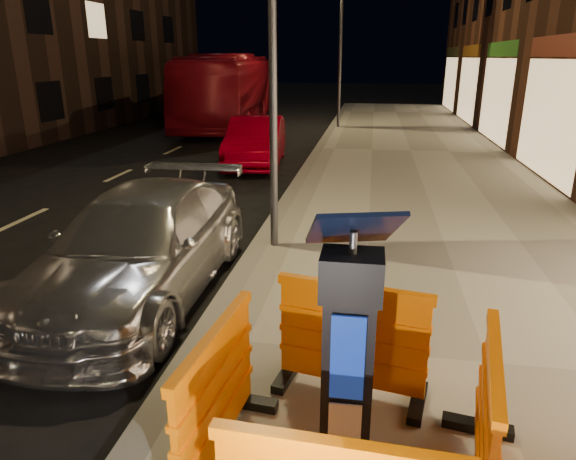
% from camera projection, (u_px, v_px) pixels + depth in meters
% --- Properties ---
extents(ground_plane, '(120.00, 120.00, 0.00)m').
position_uv_depth(ground_plane, '(202.00, 349.00, 5.65)').
color(ground_plane, black).
rests_on(ground_plane, ground).
extents(sidewalk, '(6.00, 60.00, 0.15)m').
position_uv_depth(sidewalk, '(487.00, 369.00, 5.17)').
color(sidewalk, '#9A978C').
rests_on(sidewalk, ground).
extents(kerb, '(0.30, 60.00, 0.15)m').
position_uv_depth(kerb, '(201.00, 343.00, 5.62)').
color(kerb, slate).
rests_on(kerb, ground).
extents(parking_kiosk, '(0.69, 0.69, 1.93)m').
position_uv_depth(parking_kiosk, '(348.00, 357.00, 3.50)').
color(parking_kiosk, black).
rests_on(parking_kiosk, sidewalk).
extents(barrier_back, '(1.46, 0.82, 1.07)m').
position_uv_depth(barrier_back, '(352.00, 340.00, 4.52)').
color(barrier_back, '#FC6D00').
rests_on(barrier_back, sidewalk).
extents(barrier_kerbside, '(0.71, 1.43, 1.07)m').
position_uv_depth(barrier_kerbside, '(217.00, 396.00, 3.78)').
color(barrier_kerbside, '#FC6D00').
rests_on(barrier_kerbside, sidewalk).
extents(barrier_bldgside, '(0.80, 1.46, 1.07)m').
position_uv_depth(barrier_bldgside, '(486.00, 424.00, 3.49)').
color(barrier_bldgside, '#FC6D00').
rests_on(barrier_bldgside, sidewalk).
extents(car_silver, '(1.96, 4.77, 1.38)m').
position_uv_depth(car_silver, '(146.00, 292.00, 7.01)').
color(car_silver, silver).
rests_on(car_silver, ground).
extents(car_red, '(1.93, 4.37, 1.39)m').
position_uv_depth(car_red, '(256.00, 165.00, 15.22)').
color(car_red, '#980114').
rests_on(car_red, ground).
extents(bus_doubledecker, '(3.70, 11.58, 3.17)m').
position_uv_depth(bus_doubledecker, '(231.00, 126.00, 23.75)').
color(bus_doubledecker, maroon).
rests_on(bus_doubledecker, ground).
extents(street_lamp_mid, '(0.12, 0.12, 6.00)m').
position_uv_depth(street_lamp_mid, '(273.00, 50.00, 7.40)').
color(street_lamp_mid, '#3F3F44').
rests_on(street_lamp_mid, sidewalk).
extents(street_lamp_far, '(0.12, 0.12, 6.00)m').
position_uv_depth(street_lamp_far, '(340.00, 54.00, 21.42)').
color(street_lamp_far, '#3F3F44').
rests_on(street_lamp_far, sidewalk).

